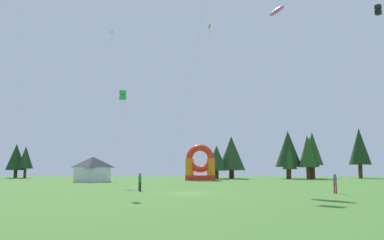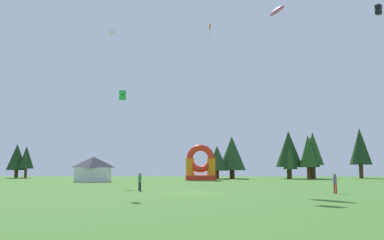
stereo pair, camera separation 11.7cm
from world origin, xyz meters
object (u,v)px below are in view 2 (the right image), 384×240
(kite_green_box, at_px, (122,96))
(kite_orange_diamond, at_px, (210,29))
(festival_tent, at_px, (93,169))
(person_far_side, at_px, (140,180))
(person_midfield, at_px, (335,182))
(kite_black_box, at_px, (378,10))
(inflatable_blue_arch, at_px, (201,167))
(kite_pink_parafoil, at_px, (277,11))
(kite_white_diamond, at_px, (112,36))

(kite_green_box, relative_size, kite_orange_diamond, 0.34)
(festival_tent, bearing_deg, kite_green_box, -69.97)
(kite_orange_diamond, height_order, person_far_side, kite_orange_diamond)
(person_far_side, relative_size, person_midfield, 1.01)
(kite_black_box, bearing_deg, kite_orange_diamond, 132.74)
(inflatable_blue_arch, bearing_deg, kite_pink_parafoil, -63.02)
(person_far_side, bearing_deg, kite_pink_parafoil, -10.68)
(kite_black_box, distance_m, person_far_side, 34.74)
(kite_black_box, distance_m, kite_orange_diamond, 29.82)
(inflatable_blue_arch, bearing_deg, kite_black_box, -47.48)
(person_midfield, bearing_deg, kite_green_box, 34.44)
(kite_black_box, height_order, person_far_side, kite_black_box)
(kite_white_diamond, distance_m, festival_tent, 21.50)
(kite_green_box, xyz_separation_m, person_far_side, (0.89, 4.83, -7.68))
(kite_white_diamond, height_order, inflatable_blue_arch, kite_white_diamond)
(kite_white_diamond, distance_m, kite_orange_diamond, 17.36)
(kite_green_box, xyz_separation_m, kite_orange_diamond, (8.33, 33.90, 17.62))
(kite_white_diamond, xyz_separation_m, festival_tent, (-2.59, 0.24, -21.35))
(person_far_side, bearing_deg, kite_black_box, -30.16)
(festival_tent, bearing_deg, kite_pink_parafoil, -23.87)
(kite_green_box, bearing_deg, kite_orange_diamond, 76.19)
(kite_white_diamond, xyz_separation_m, kite_black_box, (35.79, -15.22, -2.19))
(kite_white_diamond, height_order, kite_orange_diamond, kite_orange_diamond)
(person_far_side, xyz_separation_m, inflatable_blue_arch, (5.64, 31.20, 1.20))
(kite_white_diamond, xyz_separation_m, kite_green_box, (7.54, -27.56, -14.57))
(kite_pink_parafoil, bearing_deg, inflatable_blue_arch, 116.98)
(person_midfield, xyz_separation_m, inflatable_blue_arch, (-12.58, 33.99, 1.21))
(kite_orange_diamond, bearing_deg, person_midfield, -71.31)
(kite_orange_diamond, height_order, inflatable_blue_arch, kite_orange_diamond)
(kite_orange_diamond, bearing_deg, kite_white_diamond, -158.21)
(kite_green_box, xyz_separation_m, inflatable_blue_arch, (6.53, 36.03, -6.48))
(kite_black_box, xyz_separation_m, inflatable_blue_arch, (-21.72, 23.69, -18.85))
(kite_black_box, relative_size, kite_green_box, 2.38)
(kite_white_diamond, bearing_deg, kite_orange_diamond, 21.79)
(kite_white_diamond, height_order, person_far_side, kite_white_diamond)
(kite_green_box, relative_size, person_midfield, 5.22)
(kite_pink_parafoil, xyz_separation_m, inflatable_blue_arch, (-10.25, 20.15, -20.30))
(kite_white_diamond, relative_size, person_midfield, 13.74)
(person_far_side, xyz_separation_m, festival_tent, (-11.02, 22.97, 0.90))
(kite_black_box, bearing_deg, kite_white_diamond, 156.96)
(kite_white_diamond, xyz_separation_m, inflatable_blue_arch, (14.07, 8.47, -21.04))
(person_midfield, distance_m, inflatable_blue_arch, 36.26)
(kite_pink_parafoil, xyz_separation_m, person_midfield, (2.33, -13.84, -21.51))
(kite_pink_parafoil, distance_m, person_midfield, 25.69)
(kite_black_box, bearing_deg, festival_tent, 158.06)
(person_midfield, distance_m, festival_tent, 38.98)
(kite_pink_parafoil, xyz_separation_m, kite_orange_diamond, (-8.45, 18.02, 3.79))
(kite_pink_parafoil, relative_size, kite_white_diamond, 0.96)
(kite_black_box, bearing_deg, person_far_side, -164.65)
(kite_black_box, relative_size, person_far_side, 12.32)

